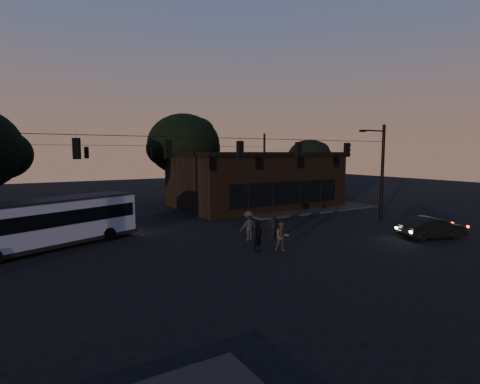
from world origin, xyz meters
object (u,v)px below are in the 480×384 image
building (255,179)px  pedestrian_c (274,226)px  bus (51,221)px  pedestrian_b (282,237)px  pedestrian_a (258,236)px  pedestrian_d (249,226)px  car (432,228)px

building → pedestrian_c: (-6.94, -12.63, -1.89)m
bus → pedestrian_b: bus is taller
bus → pedestrian_a: bus is taller
pedestrian_c → pedestrian_d: (-1.51, 0.54, 0.08)m
pedestrian_d → bus: bearing=-25.4°
bus → car: size_ratio=2.42×
pedestrian_d → pedestrian_a: bearing=64.9°
building → car: bearing=-84.7°
pedestrian_a → pedestrian_d: bearing=48.3°
building → pedestrian_a: bearing=-123.0°
pedestrian_a → pedestrian_c: bearing=17.4°
building → pedestrian_c: bearing=-118.8°
pedestrian_a → pedestrian_b: (1.13, -0.67, -0.04)m
pedestrian_b → pedestrian_c: size_ratio=0.98×
car → building: bearing=21.9°
pedestrian_c → pedestrian_b: bearing=62.5°
building → pedestrian_c: building is taller
building → pedestrian_d: size_ratio=8.52×
car → pedestrian_a: pedestrian_a is taller
building → car: building is taller
building → pedestrian_b: size_ratio=9.54×
pedestrian_b → bus: bearing=167.7°
car → pedestrian_c: 9.95m
car → bus: bearing=81.1°
pedestrian_c → bus: bearing=-21.5°
building → car: size_ratio=3.72×
building → pedestrian_b: building is taller
pedestrian_b → pedestrian_d: size_ratio=0.89×
bus → pedestrian_a: bearing=-57.6°
car → pedestrian_d: size_ratio=2.29×
pedestrian_a → pedestrian_d: pedestrian_d is taller
building → pedestrian_b: 17.43m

